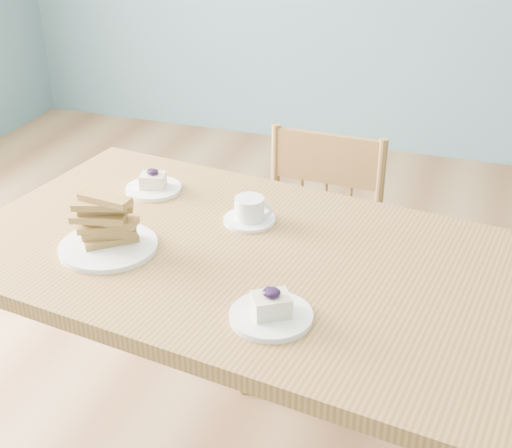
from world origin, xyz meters
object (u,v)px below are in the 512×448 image
Objects in this scene: cheesecake_plate_near at (271,311)px; cheesecake_plate_far at (153,185)px; biscotti_plate at (107,231)px; dining_chair at (312,264)px; dining_table at (249,279)px; coffee_cup at (250,212)px.

cheesecake_plate_far is (-0.52, 0.49, -0.00)m from cheesecake_plate_near.
biscotti_plate is (0.04, -0.34, 0.03)m from cheesecake_plate_far.
biscotti_plate is at bearing -117.85° from dining_chair.
cheesecake_plate_far is (-0.41, -0.29, 0.36)m from dining_chair.
cheesecake_plate_near reaches higher than dining_table.
dining_chair is at bearing 35.41° from cheesecake_plate_far.
cheesecake_plate_far is at bearing 97.28° from biscotti_plate.
dining_table is at bearing -32.85° from cheesecake_plate_far.
dining_table is 0.60m from dining_chair.
cheesecake_plate_far is 0.34m from coffee_cup.
biscotti_plate is at bearing 162.57° from cheesecake_plate_near.
coffee_cup is (-0.19, 0.40, 0.01)m from cheesecake_plate_near.
dining_table is at bearing 119.22° from cheesecake_plate_near.
biscotti_plate reaches higher than dining_chair.
dining_table is 0.47m from cheesecake_plate_far.
dining_table is 0.38m from biscotti_plate.
coffee_cup is (-0.08, -0.38, 0.37)m from dining_chair.
dining_table is 8.62× the size of cheesecake_plate_near.
cheesecake_plate_near is 1.29× the size of coffee_cup.
dining_chair is at bearing 59.91° from biscotti_plate.
cheesecake_plate_far is at bearing 154.73° from dining_table.
cheesecake_plate_near is 0.72m from cheesecake_plate_far.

